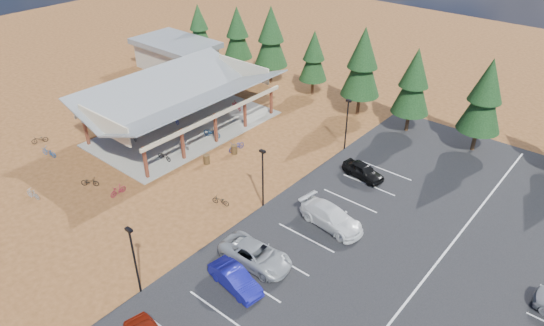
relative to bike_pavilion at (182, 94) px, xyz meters
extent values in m
plane|color=#5A3517|center=(10.00, -7.00, -3.82)|extent=(140.00, 140.00, 0.00)
cube|color=black|center=(28.50, -4.00, -3.80)|extent=(27.00, 44.00, 0.04)
cube|color=gray|center=(0.00, 0.00, -3.77)|extent=(10.60, 18.60, 0.10)
cube|color=#5D2A1A|center=(-4.60, -8.40, -2.22)|extent=(0.25, 0.25, 3.00)
cube|color=#5D2A1A|center=(-4.60, -4.20, -2.22)|extent=(0.25, 0.25, 3.00)
cube|color=#5D2A1A|center=(-4.60, 0.00, -2.22)|extent=(0.25, 0.25, 3.00)
cube|color=#5D2A1A|center=(-4.60, 4.20, -2.22)|extent=(0.25, 0.25, 3.00)
cube|color=#5D2A1A|center=(-4.60, 8.40, -2.22)|extent=(0.25, 0.25, 3.00)
cube|color=#5D2A1A|center=(4.60, -8.40, -2.22)|extent=(0.25, 0.25, 3.00)
cube|color=#5D2A1A|center=(4.60, -4.20, -2.22)|extent=(0.25, 0.25, 3.00)
cube|color=#5D2A1A|center=(4.60, 0.00, -2.22)|extent=(0.25, 0.25, 3.00)
cube|color=#5D2A1A|center=(4.60, 4.20, -2.22)|extent=(0.25, 0.25, 3.00)
cube|color=#5D2A1A|center=(4.60, 8.40, -2.22)|extent=(0.25, 0.25, 3.00)
cube|color=beige|center=(-5.00, 0.00, -0.72)|extent=(0.22, 18.00, 0.35)
cube|color=beige|center=(5.00, 0.00, -0.72)|extent=(0.22, 18.00, 0.35)
cube|color=slate|center=(-2.90, 0.00, 0.18)|extent=(5.85, 19.40, 2.13)
cube|color=slate|center=(2.90, 0.00, 0.18)|extent=(5.85, 19.40, 2.13)
cube|color=beige|center=(0.00, -9.00, 0.08)|extent=(7.50, 0.15, 1.80)
cube|color=beige|center=(0.00, 9.00, 0.08)|extent=(7.50, 0.15, 1.80)
cube|color=#ADA593|center=(-14.00, 11.00, -2.22)|extent=(10.00, 6.00, 3.20)
cube|color=slate|center=(-14.00, 11.00, -0.27)|extent=(11.00, 7.00, 0.70)
cylinder|color=black|center=(15.00, -17.00, -1.32)|extent=(0.14, 0.14, 5.00)
cube|color=black|center=(15.00, -17.00, 1.23)|extent=(0.50, 0.25, 0.18)
cylinder|color=black|center=(15.00, -5.00, -1.32)|extent=(0.14, 0.14, 5.00)
cube|color=black|center=(15.00, -5.00, 1.23)|extent=(0.50, 0.25, 0.18)
cylinder|color=black|center=(15.00, 7.00, -1.32)|extent=(0.14, 0.14, 5.00)
cube|color=black|center=(15.00, 7.00, 1.23)|extent=(0.50, 0.25, 0.18)
cylinder|color=#473219|center=(6.79, -3.39, -3.37)|extent=(0.60, 0.60, 0.90)
cylinder|color=#473219|center=(7.48, -0.47, -3.37)|extent=(0.60, 0.60, 0.90)
cylinder|color=#382314|center=(-14.27, 15.54, -2.88)|extent=(0.36, 0.36, 1.89)
cone|color=black|center=(-14.27, 15.54, 0.32)|extent=(3.32, 3.32, 4.53)
cone|color=black|center=(-14.27, 15.54, 2.21)|extent=(2.56, 2.56, 3.39)
cylinder|color=#382314|center=(-6.83, 15.34, -2.77)|extent=(0.36, 0.36, 2.10)
cone|color=black|center=(-6.83, 15.34, 0.80)|extent=(3.70, 3.70, 5.05)
cone|color=black|center=(-6.83, 15.34, 2.90)|extent=(2.86, 2.86, 3.78)
cylinder|color=#382314|center=(-1.28, 15.37, -2.66)|extent=(0.36, 0.36, 2.33)
cone|color=black|center=(-1.28, 15.37, 1.30)|extent=(4.10, 4.10, 5.58)
cone|color=black|center=(-1.28, 15.37, 3.62)|extent=(3.16, 3.16, 4.19)
cylinder|color=#382314|center=(4.81, 15.78, -2.89)|extent=(0.36, 0.36, 1.87)
cone|color=black|center=(4.81, 15.78, 0.29)|extent=(3.29, 3.29, 4.49)
cone|color=black|center=(4.81, 15.78, 2.16)|extent=(2.54, 2.54, 3.37)
cylinder|color=#382314|center=(11.92, 14.45, -2.64)|extent=(0.36, 0.36, 2.36)
cone|color=black|center=(11.92, 14.45, 1.37)|extent=(4.15, 4.15, 5.66)
cone|color=black|center=(11.92, 14.45, 3.73)|extent=(3.21, 3.21, 4.25)
cylinder|color=#382314|center=(17.82, 14.33, -2.75)|extent=(0.36, 0.36, 2.14)
cone|color=black|center=(17.82, 14.33, 0.88)|extent=(3.76, 3.76, 5.13)
cone|color=black|center=(17.82, 14.33, 3.02)|extent=(2.91, 2.91, 3.85)
cylinder|color=#382314|center=(24.53, 14.72, -2.71)|extent=(0.36, 0.36, 2.23)
cone|color=black|center=(24.53, 14.72, 1.09)|extent=(3.93, 3.93, 5.36)
cone|color=black|center=(24.53, 14.72, 3.32)|extent=(3.04, 3.04, 4.02)
imported|color=black|center=(-2.09, -5.05, -3.27)|extent=(1.81, 0.92, 0.91)
imported|color=gray|center=(-3.63, -0.47, -3.21)|extent=(1.74, 0.63, 1.03)
imported|color=navy|center=(-1.68, -0.03, -3.30)|extent=(1.64, 0.64, 0.85)
imported|color=maroon|center=(-3.64, 7.03, -3.20)|extent=(1.78, 0.68, 1.04)
imported|color=black|center=(3.46, -5.56, -3.30)|extent=(1.63, 0.68, 0.84)
imported|color=gray|center=(3.13, -2.89, -3.21)|extent=(1.77, 0.74, 1.03)
imported|color=navy|center=(3.60, 0.38, -3.22)|extent=(2.02, 1.12, 1.01)
imported|color=maroon|center=(1.07, 6.61, -3.21)|extent=(1.76, 0.77, 1.02)
imported|color=black|center=(-8.65, -11.25, -3.42)|extent=(1.09, 1.61, 0.80)
imported|color=#15498D|center=(-5.48, -12.00, -3.37)|extent=(1.81, 0.97, 0.91)
imported|color=maroon|center=(4.81, -11.54, -3.36)|extent=(0.53, 1.57, 0.93)
imported|color=black|center=(1.84, -12.30, -3.41)|extent=(1.59, 1.34, 0.82)
imported|color=gray|center=(-0.10, -16.32, -3.38)|extent=(1.53, 0.69, 0.89)
imported|color=navy|center=(7.25, 0.08, -3.34)|extent=(0.82, 1.90, 0.97)
imported|color=black|center=(12.30, -7.09, -3.42)|extent=(1.61, 0.91, 0.80)
imported|color=navy|center=(19.41, -12.83, -3.10)|extent=(4.28, 1.99, 1.36)
imported|color=#999DA1|center=(18.94, -10.32, -3.06)|extent=(5.36, 2.69, 1.46)
imported|color=white|center=(20.58, -3.62, -3.01)|extent=(5.55, 2.85, 1.54)
imported|color=black|center=(18.96, 3.72, -3.12)|extent=(4.10, 2.18, 1.33)
camera|label=1|loc=(35.69, -28.61, 19.40)|focal=32.00mm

